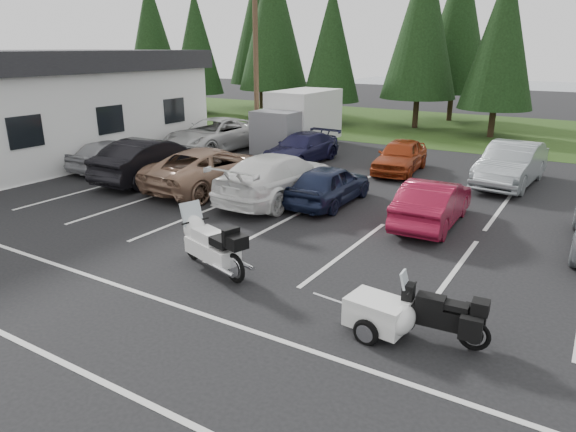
% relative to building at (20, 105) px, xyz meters
% --- Properties ---
extents(ground, '(120.00, 120.00, 0.00)m').
position_rel_building_xyz_m(ground, '(18.00, -4.00, -2.45)').
color(ground, black).
rests_on(ground, ground).
extents(grass_strip, '(80.00, 16.00, 0.01)m').
position_rel_building_xyz_m(grass_strip, '(18.00, 20.00, -2.45)').
color(grass_strip, '#233912').
rests_on(grass_strip, ground).
extents(building, '(10.60, 15.60, 4.90)m').
position_rel_building_xyz_m(building, '(0.00, 0.00, 0.00)').
color(building, white).
rests_on(building, ground).
extents(utility_pole, '(1.60, 0.26, 9.00)m').
position_rel_building_xyz_m(utility_pole, '(8.00, 8.00, 2.25)').
color(utility_pole, '#473321').
rests_on(utility_pole, ground).
extents(box_truck, '(2.40, 5.60, 2.90)m').
position_rel_building_xyz_m(box_truck, '(10.00, 8.50, -1.00)').
color(box_truck, silver).
rests_on(box_truck, ground).
extents(stall_markings, '(32.00, 16.00, 0.01)m').
position_rel_building_xyz_m(stall_markings, '(18.00, -2.00, -2.45)').
color(stall_markings, silver).
rests_on(stall_markings, ground).
extents(conifer_0, '(4.58, 4.58, 10.66)m').
position_rel_building_xyz_m(conifer_0, '(-10.00, 18.50, 3.78)').
color(conifer_0, '#332316').
rests_on(conifer_0, ground).
extents(conifer_1, '(3.96, 3.96, 9.22)m').
position_rel_building_xyz_m(conifer_1, '(-4.00, 17.20, 2.94)').
color(conifer_1, '#332316').
rests_on(conifer_1, ground).
extents(conifer_2, '(5.10, 5.10, 11.89)m').
position_rel_building_xyz_m(conifer_2, '(2.00, 18.80, 4.50)').
color(conifer_2, '#332316').
rests_on(conifer_2, ground).
extents(conifer_3, '(3.87, 3.87, 9.02)m').
position_rel_building_xyz_m(conifer_3, '(7.50, 17.40, 2.82)').
color(conifer_3, '#332316').
rests_on(conifer_3, ground).
extents(conifer_4, '(4.80, 4.80, 11.17)m').
position_rel_building_xyz_m(conifer_4, '(13.00, 18.90, 4.08)').
color(conifer_4, '#332316').
rests_on(conifer_4, ground).
extents(conifer_5, '(4.14, 4.14, 9.63)m').
position_rel_building_xyz_m(conifer_5, '(18.00, 17.60, 3.18)').
color(conifer_5, '#332316').
rests_on(conifer_5, ground).
extents(conifer_back_a, '(5.28, 5.28, 12.30)m').
position_rel_building_xyz_m(conifer_back_a, '(-2.00, 23.00, 4.74)').
color(conifer_back_a, '#332316').
rests_on(conifer_back_a, ground).
extents(conifer_back_b, '(4.97, 4.97, 11.58)m').
position_rel_building_xyz_m(conifer_back_b, '(14.00, 23.50, 4.32)').
color(conifer_back_b, '#332316').
rests_on(conifer_back_b, ground).
extents(car_near_0, '(1.67, 4.00, 1.35)m').
position_rel_building_xyz_m(car_near_0, '(5.83, 0.22, -1.77)').
color(car_near_0, '#A7A8AC').
rests_on(car_near_0, ground).
extents(car_near_1, '(1.98, 5.16, 1.68)m').
position_rel_building_xyz_m(car_near_1, '(8.71, -0.22, -1.61)').
color(car_near_1, black).
rests_on(car_near_1, ground).
extents(car_near_2, '(2.78, 5.64, 1.54)m').
position_rel_building_xyz_m(car_near_2, '(11.49, 0.07, -1.68)').
color(car_near_2, '#8E6A52').
rests_on(car_near_2, ground).
extents(car_near_3, '(2.44, 5.62, 1.61)m').
position_rel_building_xyz_m(car_near_3, '(14.44, 0.12, -1.64)').
color(car_near_3, white).
rests_on(car_near_3, ground).
extents(car_near_4, '(1.63, 3.98, 1.35)m').
position_rel_building_xyz_m(car_near_4, '(16.12, 0.56, -1.77)').
color(car_near_4, '#151D36').
rests_on(car_near_4, ground).
extents(car_near_5, '(1.58, 4.18, 1.36)m').
position_rel_building_xyz_m(car_near_5, '(19.71, 0.28, -1.77)').
color(car_near_5, maroon).
rests_on(car_near_5, ground).
extents(car_far_0, '(3.03, 6.02, 1.63)m').
position_rel_building_xyz_m(car_far_0, '(6.92, 5.79, -1.63)').
color(car_far_0, silver).
rests_on(car_far_0, ground).
extents(car_far_1, '(2.10, 4.67, 1.33)m').
position_rel_building_xyz_m(car_far_1, '(12.06, 5.69, -1.79)').
color(car_far_1, '#161536').
rests_on(car_far_1, ground).
extents(car_far_2, '(1.97, 4.17, 1.38)m').
position_rel_building_xyz_m(car_far_2, '(16.54, 6.26, -1.76)').
color(car_far_2, '#9A3413').
rests_on(car_far_2, ground).
extents(car_far_3, '(2.08, 5.00, 1.61)m').
position_rel_building_xyz_m(car_far_3, '(20.86, 6.44, -1.65)').
color(car_far_3, gray).
rests_on(car_far_3, ground).
extents(touring_motorcycle, '(2.88, 1.61, 1.52)m').
position_rel_building_xyz_m(touring_motorcycle, '(16.28, -5.73, -1.69)').
color(touring_motorcycle, white).
rests_on(touring_motorcycle, ground).
extents(cargo_trailer, '(1.65, 1.04, 0.72)m').
position_rel_building_xyz_m(cargo_trailer, '(20.68, -6.37, -2.09)').
color(cargo_trailer, white).
rests_on(cargo_trailer, ground).
extents(adventure_motorcycle, '(2.10, 0.86, 1.25)m').
position_rel_building_xyz_m(adventure_motorcycle, '(21.68, -6.03, -1.82)').
color(adventure_motorcycle, black).
rests_on(adventure_motorcycle, ground).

